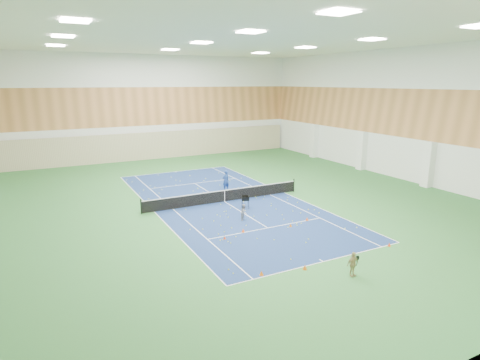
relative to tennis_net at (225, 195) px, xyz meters
name	(u,v)px	position (x,y,z in m)	size (l,w,h in m)	color
ground	(225,202)	(0.00, 0.00, -0.55)	(40.00, 40.00, 0.00)	#2C682F
room_shell	(224,123)	(0.00, 0.00, 5.45)	(36.00, 40.00, 12.00)	white
wood_cladding	(224,96)	(0.00, 0.00, 7.45)	(36.00, 40.00, 8.00)	#BE7D46
ceiling_light_grid	(223,38)	(0.00, 0.00, 11.37)	(21.40, 25.40, 0.06)	white
court_surface	(225,202)	(0.00, 0.00, -0.55)	(10.97, 23.77, 0.01)	navy
tennis_balls_scatter	(225,201)	(0.00, 0.00, -0.50)	(10.57, 22.77, 0.07)	yellow
tennis_net	(225,195)	(0.00, 0.00, 0.00)	(12.80, 0.10, 1.10)	black
back_curtain	(154,146)	(0.00, 19.75, 1.05)	(35.40, 0.16, 3.20)	#C6B793
coach	(226,180)	(1.46, 2.87, 0.34)	(0.65, 0.43, 1.78)	navy
child_court	(244,212)	(-0.62, -4.36, 0.00)	(0.54, 0.42, 1.10)	#9B9AA3
child_apron	(353,264)	(0.24, -13.72, 0.06)	(0.72, 0.30, 1.22)	tan
ball_cart	(245,202)	(0.63, -2.19, -0.08)	(0.54, 0.54, 0.94)	black
cone_svc_a	(225,238)	(-3.19, -6.80, -0.45)	(0.17, 0.17, 0.19)	#E53B0C
cone_svc_b	(243,230)	(-1.72, -6.33, -0.43)	(0.21, 0.21, 0.24)	#FC500D
cone_svc_c	(291,225)	(1.41, -6.85, -0.44)	(0.19, 0.19, 0.21)	orange
cone_svc_d	(307,219)	(3.06, -6.38, -0.44)	(0.21, 0.21, 0.23)	#E6490C
cone_base_a	(261,273)	(-3.56, -11.69, -0.43)	(0.21, 0.21, 0.23)	orange
cone_base_b	(305,267)	(-1.35, -12.14, -0.43)	(0.22, 0.22, 0.24)	#DC5A0B
cone_base_c	(353,257)	(1.63, -12.30, -0.43)	(0.22, 0.22, 0.24)	#EF450C
cone_base_d	(389,244)	(4.58, -11.98, -0.45)	(0.18, 0.18, 0.20)	#F5400C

